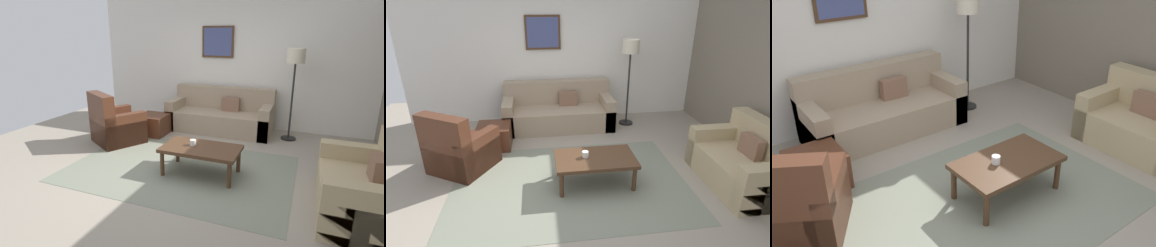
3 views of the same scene
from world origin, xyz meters
The scene contains 11 objects.
ground_plane centered at (0.00, 0.00, 0.00)m, with size 8.00×8.00×0.00m, color gray.
rear_partition centered at (0.00, 2.60, 1.40)m, with size 6.00×0.12×2.80m, color silver.
area_rug centered at (0.00, 0.00, 0.00)m, with size 3.28×2.21×0.01m, color gray.
couch_main centered at (0.01, 2.11, 0.30)m, with size 2.12×0.89×0.88m.
couch_loveseat centered at (2.44, -0.31, 0.30)m, with size 0.90×1.37×0.88m.
armchair_leather centered at (-1.60, 0.59, 0.31)m, with size 1.10×1.10×0.95m.
ottoman centered at (-1.17, 1.30, 0.20)m, with size 0.56×0.56×0.40m, color #4C2819.
coffee_table centered at (0.35, -0.04, 0.36)m, with size 1.10×0.64×0.41m.
cup centered at (0.21, -0.01, 0.45)m, with size 0.09×0.09×0.08m, color white.
lamp_standing centered at (1.40, 2.00, 1.41)m, with size 0.32×0.32×1.71m.
framed_artwork centered at (-0.23, 2.51, 1.79)m, with size 0.68×0.04×0.65m.
Camera 1 is at (1.70, -3.74, 1.94)m, focal length 27.79 mm.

